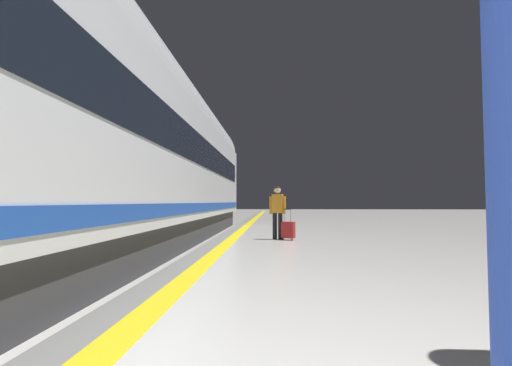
# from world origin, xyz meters

# --- Properties ---
(safety_line_strip) EXTENTS (0.36, 80.00, 0.01)m
(safety_line_strip) POSITION_xyz_m (-0.87, 10.00, 0.00)
(safety_line_strip) COLOR yellow
(safety_line_strip) RESTS_ON ground
(tactile_edge_band) EXTENTS (0.58, 80.00, 0.01)m
(tactile_edge_band) POSITION_xyz_m (-1.18, 10.00, 0.00)
(tactile_edge_band) COLOR slate
(tactile_edge_band) RESTS_ON ground
(high_speed_train) EXTENTS (2.94, 29.96, 4.97)m
(high_speed_train) POSITION_xyz_m (-2.94, 6.09, 2.50)
(high_speed_train) COLOR #38383D
(high_speed_train) RESTS_ON ground
(passenger_near) EXTENTS (0.50, 0.26, 1.63)m
(passenger_near) POSITION_xyz_m (0.54, 12.73, 0.95)
(passenger_near) COLOR black
(passenger_near) RESTS_ON ground
(suitcase_near) EXTENTS (0.44, 0.36, 0.94)m
(suitcase_near) POSITION_xyz_m (0.86, 12.56, 0.31)
(suitcase_near) COLOR #A51E1E
(suitcase_near) RESTS_ON ground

